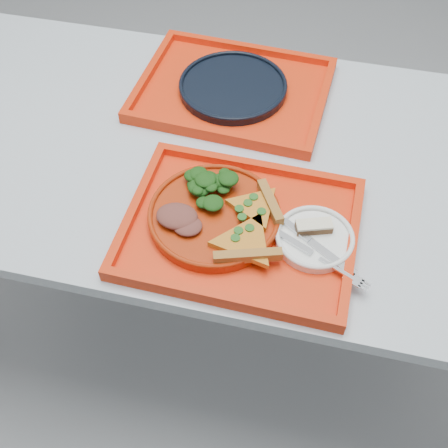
{
  "coord_description": "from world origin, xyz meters",
  "views": [
    {
      "loc": [
        0.2,
        -0.87,
        1.63
      ],
      "look_at": [
        0.05,
        -0.22,
        0.78
      ],
      "focal_mm": 45.0,
      "sensor_mm": 36.0,
      "label": 1
    }
  ],
  "objects_px": {
    "tray_main": "(240,230)",
    "dessert_bar": "(314,226)",
    "dinner_plate": "(214,217)",
    "tray_far": "(233,92)",
    "navy_plate": "(233,88)"
  },
  "relations": [
    {
      "from": "tray_main",
      "to": "tray_far",
      "type": "xyz_separation_m",
      "value": [
        -0.11,
        0.41,
        0.0
      ]
    },
    {
      "from": "tray_main",
      "to": "tray_far",
      "type": "bearing_deg",
      "value": 105.66
    },
    {
      "from": "tray_far",
      "to": "dinner_plate",
      "type": "xyz_separation_m",
      "value": [
        0.05,
        -0.4,
        0.02
      ]
    },
    {
      "from": "tray_main",
      "to": "dessert_bar",
      "type": "bearing_deg",
      "value": 8.53
    },
    {
      "from": "dinner_plate",
      "to": "dessert_bar",
      "type": "relative_size",
      "value": 3.5
    },
    {
      "from": "tray_far",
      "to": "dinner_plate",
      "type": "relative_size",
      "value": 1.73
    },
    {
      "from": "tray_main",
      "to": "dinner_plate",
      "type": "bearing_deg",
      "value": 170.88
    },
    {
      "from": "tray_far",
      "to": "dinner_plate",
      "type": "distance_m",
      "value": 0.4
    },
    {
      "from": "dinner_plate",
      "to": "tray_main",
      "type": "bearing_deg",
      "value": -10.3
    },
    {
      "from": "tray_main",
      "to": "dinner_plate",
      "type": "xyz_separation_m",
      "value": [
        -0.06,
        0.01,
        0.02
      ]
    },
    {
      "from": "tray_main",
      "to": "dinner_plate",
      "type": "height_order",
      "value": "dinner_plate"
    },
    {
      "from": "tray_far",
      "to": "dessert_bar",
      "type": "bearing_deg",
      "value": -54.73
    },
    {
      "from": "tray_main",
      "to": "dinner_plate",
      "type": "distance_m",
      "value": 0.06
    },
    {
      "from": "navy_plate",
      "to": "dinner_plate",
      "type": "bearing_deg",
      "value": -82.76
    },
    {
      "from": "tray_main",
      "to": "dessert_bar",
      "type": "relative_size",
      "value": 6.06
    }
  ]
}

